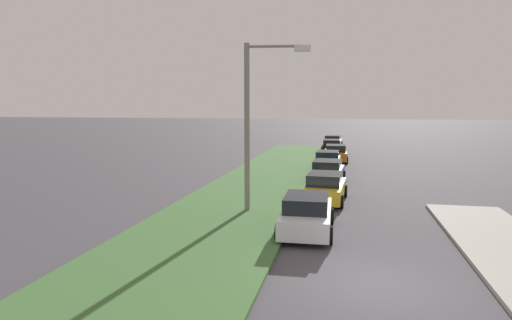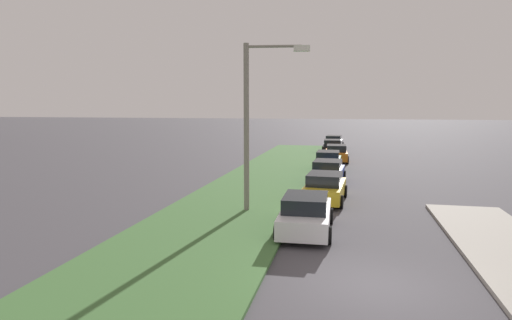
{
  "view_description": "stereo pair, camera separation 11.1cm",
  "coord_description": "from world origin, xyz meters",
  "px_view_note": "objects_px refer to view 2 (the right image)",
  "views": [
    {
      "loc": [
        -11.5,
        0.9,
        4.8
      ],
      "look_at": [
        12.65,
        5.95,
        1.71
      ],
      "focal_mm": 30.4,
      "sensor_mm": 36.0,
      "label": 1
    },
    {
      "loc": [
        -11.48,
        0.79,
        4.8
      ],
      "look_at": [
        12.65,
        5.95,
        1.71
      ],
      "focal_mm": 30.4,
      "sensor_mm": 36.0,
      "label": 2
    }
  ],
  "objects_px": {
    "parked_car_yellow": "(325,188)",
    "parked_car_white": "(306,214)",
    "parked_car_green": "(328,161)",
    "streetlight": "(254,115)",
    "parked_car_blue": "(328,172)",
    "parked_car_silver": "(334,142)",
    "parked_car_orange": "(336,153)",
    "parked_car_black": "(332,147)"
  },
  "relations": [
    {
      "from": "parked_car_green",
      "to": "parked_car_orange",
      "type": "bearing_deg",
      "value": -4.12
    },
    {
      "from": "parked_car_white",
      "to": "streetlight",
      "type": "height_order",
      "value": "streetlight"
    },
    {
      "from": "parked_car_yellow",
      "to": "parked_car_green",
      "type": "relative_size",
      "value": 1.02
    },
    {
      "from": "parked_car_green",
      "to": "parked_car_white",
      "type": "bearing_deg",
      "value": -179.72
    },
    {
      "from": "parked_car_orange",
      "to": "parked_car_white",
      "type": "bearing_deg",
      "value": 175.92
    },
    {
      "from": "parked_car_black",
      "to": "parked_car_silver",
      "type": "xyz_separation_m",
      "value": [
        6.12,
        0.04,
        0.0
      ]
    },
    {
      "from": "parked_car_green",
      "to": "streetlight",
      "type": "distance_m",
      "value": 14.4
    },
    {
      "from": "parked_car_silver",
      "to": "streetlight",
      "type": "distance_m",
      "value": 31.34
    },
    {
      "from": "parked_car_black",
      "to": "parked_car_white",
      "type": "bearing_deg",
      "value": 177.43
    },
    {
      "from": "parked_car_black",
      "to": "streetlight",
      "type": "xyz_separation_m",
      "value": [
        -24.91,
        2.53,
        3.67
      ]
    },
    {
      "from": "parked_car_green",
      "to": "parked_car_silver",
      "type": "xyz_separation_m",
      "value": [
        17.36,
        0.17,
        0.0
      ]
    },
    {
      "from": "parked_car_blue",
      "to": "parked_car_silver",
      "type": "distance_m",
      "value": 22.91
    },
    {
      "from": "parked_car_yellow",
      "to": "parked_car_green",
      "type": "xyz_separation_m",
      "value": [
        10.76,
        0.34,
        0.0
      ]
    },
    {
      "from": "parked_car_orange",
      "to": "parked_car_blue",
      "type": "bearing_deg",
      "value": 176.2
    },
    {
      "from": "parked_car_blue",
      "to": "streetlight",
      "type": "distance_m",
      "value": 9.37
    },
    {
      "from": "parked_car_blue",
      "to": "parked_car_black",
      "type": "xyz_separation_m",
      "value": [
        16.78,
        0.36,
        0.0
      ]
    },
    {
      "from": "parked_car_orange",
      "to": "parked_car_black",
      "type": "relative_size",
      "value": 1.0
    },
    {
      "from": "parked_car_white",
      "to": "parked_car_yellow",
      "type": "xyz_separation_m",
      "value": [
        5.54,
        -0.43,
        0.0
      ]
    },
    {
      "from": "parked_car_yellow",
      "to": "parked_car_orange",
      "type": "height_order",
      "value": "same"
    },
    {
      "from": "parked_car_orange",
      "to": "parked_car_silver",
      "type": "xyz_separation_m",
      "value": [
        11.98,
        0.61,
        0.0
      ]
    },
    {
      "from": "parked_car_white",
      "to": "parked_car_black",
      "type": "xyz_separation_m",
      "value": [
        27.54,
        0.04,
        0.0
      ]
    },
    {
      "from": "parked_car_orange",
      "to": "parked_car_black",
      "type": "xyz_separation_m",
      "value": [
        5.86,
        0.57,
        0.0
      ]
    },
    {
      "from": "parked_car_blue",
      "to": "parked_car_black",
      "type": "height_order",
      "value": "same"
    },
    {
      "from": "parked_car_yellow",
      "to": "streetlight",
      "type": "height_order",
      "value": "streetlight"
    },
    {
      "from": "parked_car_yellow",
      "to": "parked_car_white",
      "type": "bearing_deg",
      "value": 179.04
    },
    {
      "from": "parked_car_blue",
      "to": "streetlight",
      "type": "height_order",
      "value": "streetlight"
    },
    {
      "from": "parked_car_black",
      "to": "parked_car_silver",
      "type": "height_order",
      "value": "same"
    },
    {
      "from": "parked_car_white",
      "to": "parked_car_orange",
      "type": "relative_size",
      "value": 0.99
    },
    {
      "from": "parked_car_silver",
      "to": "parked_car_white",
      "type": "bearing_deg",
      "value": -177.03
    },
    {
      "from": "streetlight",
      "to": "parked_car_green",
      "type": "bearing_deg",
      "value": -11.01
    },
    {
      "from": "parked_car_silver",
      "to": "streetlight",
      "type": "bearing_deg",
      "value": 178.24
    },
    {
      "from": "parked_car_silver",
      "to": "parked_car_blue",
      "type": "bearing_deg",
      "value": -176.18
    },
    {
      "from": "parked_car_white",
      "to": "parked_car_green",
      "type": "height_order",
      "value": "same"
    },
    {
      "from": "parked_car_black",
      "to": "parked_car_silver",
      "type": "relative_size",
      "value": 1.0
    },
    {
      "from": "parked_car_yellow",
      "to": "parked_car_black",
      "type": "relative_size",
      "value": 1.0
    },
    {
      "from": "parked_car_white",
      "to": "parked_car_yellow",
      "type": "distance_m",
      "value": 5.55
    },
    {
      "from": "parked_car_blue",
      "to": "parked_car_orange",
      "type": "xyz_separation_m",
      "value": [
        10.92,
        -0.21,
        0.0
      ]
    },
    {
      "from": "parked_car_silver",
      "to": "parked_car_orange",
      "type": "bearing_deg",
      "value": -174.25
    },
    {
      "from": "parked_car_yellow",
      "to": "parked_car_green",
      "type": "distance_m",
      "value": 10.76
    },
    {
      "from": "parked_car_orange",
      "to": "streetlight",
      "type": "relative_size",
      "value": 0.58
    },
    {
      "from": "parked_car_yellow",
      "to": "parked_car_silver",
      "type": "distance_m",
      "value": 28.13
    },
    {
      "from": "parked_car_yellow",
      "to": "parked_car_blue",
      "type": "height_order",
      "value": "same"
    }
  ]
}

